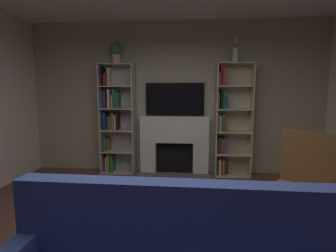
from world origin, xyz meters
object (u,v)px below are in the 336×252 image
at_px(fireplace, 174,143).
at_px(vase_with_flowers, 236,54).
at_px(bookshelf_left, 115,119).
at_px(potted_plant, 116,52).
at_px(tv, 175,99).
at_px(bookshelf_right, 228,123).
at_px(armchair, 301,185).

relative_size(fireplace, vase_with_flowers, 3.12).
xyz_separation_m(fireplace, bookshelf_left, (-1.16, -0.00, 0.45)).
height_order(potted_plant, vase_with_flowers, vase_with_flowers).
distance_m(tv, potted_plant, 1.40).
relative_size(bookshelf_left, bookshelf_right, 1.00).
bearing_deg(vase_with_flowers, fireplace, 178.33).
distance_m(bookshelf_left, potted_plant, 1.25).
relative_size(bookshelf_left, potted_plant, 5.50).
bearing_deg(bookshelf_left, fireplace, 0.02).
distance_m(bookshelf_right, armchair, 2.09).
bearing_deg(fireplace, vase_with_flowers, -1.67).
bearing_deg(fireplace, potted_plant, -178.35).
xyz_separation_m(tv, vase_with_flowers, (1.08, -0.12, 0.81)).
bearing_deg(tv, potted_plant, -173.69).
bearing_deg(fireplace, armchair, -52.70).
xyz_separation_m(tv, armchair, (1.52, -2.08, -0.86)).
relative_size(fireplace, bookshelf_right, 0.67).
xyz_separation_m(tv, bookshelf_left, (-1.16, -0.09, -0.38)).
height_order(vase_with_flowers, armchair, vase_with_flowers).
height_order(tv, bookshelf_left, bookshelf_left).
height_order(potted_plant, armchair, potted_plant).
relative_size(bookshelf_right, vase_with_flowers, 4.66).
distance_m(vase_with_flowers, armchair, 2.61).
relative_size(bookshelf_right, potted_plant, 5.50).
bearing_deg(potted_plant, armchair, -36.99).
height_order(fireplace, armchair, armchair).
bearing_deg(vase_with_flowers, armchair, -77.56).
height_order(tv, bookshelf_right, bookshelf_right).
xyz_separation_m(tv, potted_plant, (-1.08, -0.12, 0.87)).
relative_size(fireplace, bookshelf_left, 0.67).
xyz_separation_m(bookshelf_left, bookshelf_right, (2.16, -0.00, -0.06)).
distance_m(tv, vase_with_flowers, 1.36).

